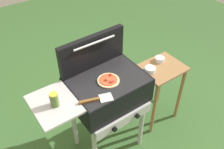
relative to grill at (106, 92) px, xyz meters
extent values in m
plane|color=#38602D|center=(0.01, 0.00, -0.76)|extent=(8.00, 8.00, 0.00)
cube|color=black|center=(0.01, 0.00, 0.02)|extent=(0.64, 0.48, 0.24)
cube|color=black|center=(0.01, 0.00, 0.14)|extent=(0.61, 0.46, 0.01)
cube|color=#B4B4B4|center=(-0.47, 0.00, 0.13)|extent=(0.32, 0.41, 0.02)
cube|color=#B4B4B4|center=(-0.47, 0.00, 0.02)|extent=(0.02, 0.02, 0.24)
cube|color=#B4B4B4|center=(0.01, -0.25, -0.15)|extent=(0.58, 0.02, 0.10)
cylinder|color=black|center=(-0.11, -0.27, -0.15)|extent=(0.04, 0.02, 0.04)
cylinder|color=black|center=(0.13, -0.27, -0.15)|extent=(0.04, 0.02, 0.04)
cylinder|color=#B4B4B4|center=(0.28, -0.19, -0.43)|extent=(0.04, 0.04, 0.66)
cylinder|color=#B4B4B4|center=(-0.26, 0.19, -0.43)|extent=(0.04, 0.04, 0.66)
cylinder|color=#B4B4B4|center=(0.28, 0.19, -0.43)|extent=(0.04, 0.04, 0.66)
cube|color=black|center=(0.01, 0.22, 0.29)|extent=(0.63, 0.07, 0.30)
cylinder|color=#B7B7BC|center=(0.01, 0.17, 0.40)|extent=(0.38, 0.02, 0.02)
cylinder|color=beige|center=(0.01, -0.03, 0.15)|extent=(0.18, 0.18, 0.01)
cylinder|color=#D14C2D|center=(0.01, -0.03, 0.16)|extent=(0.15, 0.15, 0.01)
sphere|color=#C6512C|center=(-0.01, -0.03, 0.17)|extent=(0.03, 0.03, 0.03)
sphere|color=#CD3B34|center=(0.00, -0.07, 0.17)|extent=(0.03, 0.03, 0.03)
sphere|color=#C95432|center=(-0.02, -0.02, 0.17)|extent=(0.02, 0.02, 0.02)
sphere|color=#A14733|center=(0.02, -0.07, 0.17)|extent=(0.02, 0.02, 0.02)
sphere|color=#CC4228|center=(0.05, 0.00, 0.17)|extent=(0.03, 0.03, 0.03)
cylinder|color=#4C6B2D|center=(-0.46, -0.02, 0.20)|extent=(0.06, 0.06, 0.10)
cylinder|color=gold|center=(-0.46, -0.02, 0.25)|extent=(0.06, 0.06, 0.01)
cube|color=#B7BABF|center=(-0.12, -0.18, 0.15)|extent=(0.12, 0.12, 0.01)
cube|color=brown|center=(-0.24, -0.13, 0.15)|extent=(0.16, 0.07, 0.02)
cube|color=olive|center=(0.67, 0.00, -0.05)|extent=(0.44, 0.36, 0.02)
cylinder|color=olive|center=(0.48, -0.15, -0.41)|extent=(0.04, 0.04, 0.70)
cylinder|color=olive|center=(0.86, -0.15, -0.41)|extent=(0.04, 0.04, 0.70)
cylinder|color=olive|center=(0.48, 0.15, -0.41)|extent=(0.04, 0.04, 0.70)
cylinder|color=olive|center=(0.86, 0.15, -0.41)|extent=(0.04, 0.04, 0.70)
cylinder|color=silver|center=(0.72, 0.09, -0.02)|extent=(0.10, 0.10, 0.04)
cylinder|color=#4C7533|center=(0.72, 0.09, -0.02)|extent=(0.08, 0.08, 0.02)
cylinder|color=silver|center=(0.53, 0.03, -0.02)|extent=(0.11, 0.11, 0.04)
cylinder|color=#4C7533|center=(0.53, 0.03, -0.02)|extent=(0.09, 0.09, 0.02)
camera|label=1|loc=(-0.84, -1.27, 1.49)|focal=39.56mm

